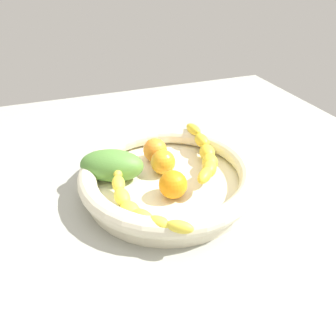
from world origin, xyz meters
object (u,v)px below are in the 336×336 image
object	(u,v)px
banana_draped_right	(205,154)
orange_front	(155,150)
banana_draped_left	(136,204)
orange_mid_left	(173,185)
fruit_bowl	(168,177)
orange_mid_right	(163,162)
mango_green	(112,165)

from	to	relation	value
banana_draped_right	orange_front	size ratio (longest dim) A/B	4.45
banana_draped_left	orange_mid_left	bearing A→B (deg)	19.53
fruit_bowl	orange_mid_right	xyz separation A→B (cm)	(-0.10, 3.04, 1.75)
fruit_bowl	mango_green	xyz separation A→B (cm)	(-10.48, 4.57, 2.34)
banana_draped_right	mango_green	size ratio (longest dim) A/B	1.81
fruit_bowl	orange_front	xyz separation A→B (cm)	(0.08, 8.30, 1.79)
banana_draped_right	banana_draped_left	bearing A→B (deg)	-150.78
orange_mid_right	mango_green	xyz separation A→B (cm)	(-10.38, 1.54, 0.59)
banana_draped_left	orange_mid_right	world-z (taller)	orange_mid_right
orange_front	banana_draped_right	bearing A→B (deg)	-33.76
orange_front	mango_green	world-z (taller)	mango_green
fruit_bowl	banana_draped_left	world-z (taller)	banana_draped_left
orange_mid_left	mango_green	xyz separation A→B (cm)	(-9.55, 9.85, 0.48)
fruit_bowl	banana_draped_right	xyz separation A→B (cm)	(9.32, 2.12, 2.18)
orange_front	orange_mid_left	size ratio (longest dim) A/B	0.97
orange_mid_right	mango_green	size ratio (longest dim) A/B	0.40
fruit_bowl	orange_mid_left	size ratio (longest dim) A/B	6.63
fruit_bowl	banana_draped_left	size ratio (longest dim) A/B	1.54
orange_mid_right	orange_front	bearing A→B (deg)	88.06
banana_draped_left	orange_front	distance (cm)	18.83
mango_green	orange_front	bearing A→B (deg)	19.42
banana_draped_right	mango_green	bearing A→B (deg)	172.94
orange_mid_left	fruit_bowl	bearing A→B (deg)	79.96
orange_mid_right	mango_green	world-z (taller)	mango_green
banana_draped_left	mango_green	bearing A→B (deg)	96.34
orange_mid_right	orange_mid_left	bearing A→B (deg)	-95.74
banana_draped_right	orange_mid_right	world-z (taller)	banana_draped_right
fruit_bowl	orange_front	distance (cm)	8.49
banana_draped_left	orange_mid_left	distance (cm)	8.63
orange_front	orange_mid_left	distance (cm)	13.61
banana_draped_right	orange_front	bearing A→B (deg)	146.24
fruit_bowl	mango_green	distance (cm)	11.67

